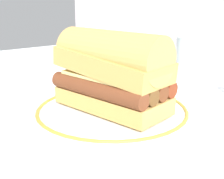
{
  "coord_description": "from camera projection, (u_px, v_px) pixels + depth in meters",
  "views": [
    {
      "loc": [
        0.35,
        -0.25,
        0.19
      ],
      "look_at": [
        -0.02,
        0.02,
        0.04
      ],
      "focal_mm": 49.63,
      "sensor_mm": 36.0,
      "label": 1
    }
  ],
  "objects": [
    {
      "name": "drinking_glass",
      "position": [
        192.0,
        66.0,
        0.65
      ],
      "size": [
        0.07,
        0.07,
        0.11
      ],
      "color": "silver",
      "rests_on": "ground_plane"
    },
    {
      "name": "ground_plane",
      "position": [
        107.0,
        124.0,
        0.47
      ],
      "size": [
        1.5,
        1.5,
        0.0
      ],
      "primitive_type": "plane",
      "color": "silver"
    },
    {
      "name": "sausage_sandwich",
      "position": [
        112.0,
        71.0,
        0.47
      ],
      "size": [
        0.19,
        0.13,
        0.12
      ],
      "rotation": [
        0.0,
        0.0,
        0.19
      ],
      "color": "tan",
      "rests_on": "plate"
    },
    {
      "name": "plate",
      "position": [
        112.0,
        112.0,
        0.49
      ],
      "size": [
        0.26,
        0.26,
        0.01
      ],
      "color": "white",
      "rests_on": "ground_plane"
    }
  ]
}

